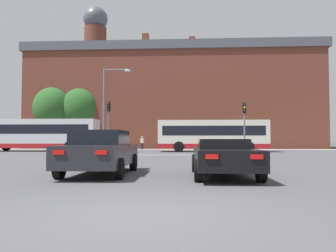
% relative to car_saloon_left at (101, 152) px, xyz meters
% --- Properties ---
extents(ground_plane, '(400.00, 400.00, 0.00)m').
position_rel_car_saloon_left_xyz_m(ground_plane, '(2.14, -5.86, -0.77)').
color(ground_plane, '#474749').
extents(stop_line_strip, '(8.55, 0.30, 0.01)m').
position_rel_car_saloon_left_xyz_m(stop_line_strip, '(2.14, 14.02, -0.76)').
color(stop_line_strip, silver).
rests_on(stop_line_strip, ground_plane).
extents(far_pavement, '(69.49, 2.50, 0.01)m').
position_rel_car_saloon_left_xyz_m(far_pavement, '(2.14, 28.20, -0.76)').
color(far_pavement, '#A09B91').
rests_on(far_pavement, ground_plane).
extents(brick_civic_building, '(40.56, 11.74, 21.08)m').
position_rel_car_saloon_left_xyz_m(brick_civic_building, '(0.84, 36.59, 6.51)').
color(brick_civic_building, brown).
rests_on(brick_civic_building, ground_plane).
extents(car_saloon_left, '(2.07, 4.59, 1.49)m').
position_rel_car_saloon_left_xyz_m(car_saloon_left, '(0.00, 0.00, 0.00)').
color(car_saloon_left, '#232328').
rests_on(car_saloon_left, ground_plane).
extents(car_roadster_right, '(1.97, 4.63, 1.20)m').
position_rel_car_saloon_left_xyz_m(car_roadster_right, '(4.10, -0.36, -0.13)').
color(car_roadster_right, black).
rests_on(car_roadster_right, ground_plane).
extents(bus_crossing_lead, '(10.47, 2.71, 3.03)m').
position_rel_car_saloon_left_xyz_m(bus_crossing_lead, '(5.45, 20.93, 0.86)').
color(bus_crossing_lead, silver).
rests_on(bus_crossing_lead, ground_plane).
extents(bus_crossing_trailing, '(12.35, 2.70, 3.21)m').
position_rel_car_saloon_left_xyz_m(bus_crossing_trailing, '(-12.22, 21.28, 0.96)').
color(bus_crossing_trailing, silver).
rests_on(bus_crossing_trailing, ground_plane).
extents(traffic_light_near_right, '(0.26, 0.31, 4.04)m').
position_rel_car_saloon_left_xyz_m(traffic_light_near_right, '(7.38, 14.39, 1.96)').
color(traffic_light_near_right, slate).
rests_on(traffic_light_near_right, ground_plane).
extents(traffic_light_near_left, '(0.26, 0.31, 4.25)m').
position_rel_car_saloon_left_xyz_m(traffic_light_near_left, '(-3.38, 15.08, 2.09)').
color(traffic_light_near_left, slate).
rests_on(traffic_light_near_left, ground_plane).
extents(street_lamp_junction, '(2.18, 0.36, 6.80)m').
position_rel_car_saloon_left_xyz_m(street_lamp_junction, '(-3.13, 14.12, 3.43)').
color(street_lamp_junction, slate).
rests_on(street_lamp_junction, ground_plane).
extents(pedestrian_waiting, '(0.26, 0.41, 1.79)m').
position_rel_car_saloon_left_xyz_m(pedestrian_waiting, '(-5.20, 29.01, 0.30)').
color(pedestrian_waiting, black).
rests_on(pedestrian_waiting, ground_plane).
extents(pedestrian_walking_east, '(0.44, 0.32, 1.58)m').
position_rel_car_saloon_left_xyz_m(pedestrian_walking_east, '(-2.41, 28.16, 0.15)').
color(pedestrian_walking_east, black).
rests_on(pedestrian_walking_east, ground_plane).
extents(tree_by_building, '(5.98, 5.98, 8.56)m').
position_rel_car_saloon_left_xyz_m(tree_by_building, '(-14.90, 32.52, 4.65)').
color(tree_by_building, '#4C3823').
rests_on(tree_by_building, ground_plane).
extents(tree_kerbside, '(5.84, 5.84, 8.49)m').
position_rel_car_saloon_left_xyz_m(tree_kerbside, '(-11.20, 32.64, 4.65)').
color(tree_kerbside, '#4C3823').
rests_on(tree_kerbside, ground_plane).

